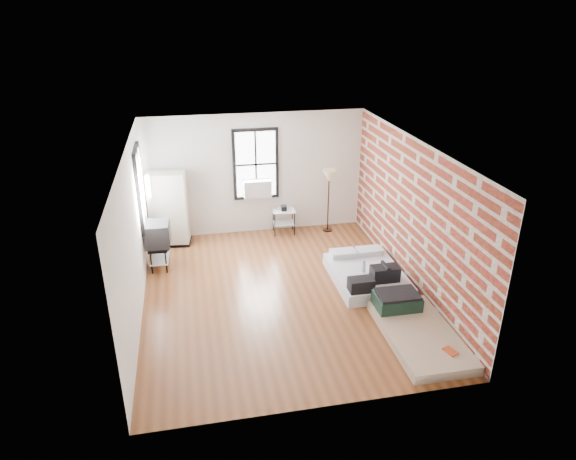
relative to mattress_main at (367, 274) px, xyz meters
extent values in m
plane|color=#5D3118|center=(-1.75, -0.13, -0.16)|extent=(6.00, 6.00, 0.00)
cube|color=silver|center=(-1.75, 2.87, 1.24)|extent=(5.00, 0.01, 2.80)
cube|color=silver|center=(-1.75, -3.13, 1.24)|extent=(5.00, 0.01, 2.80)
cube|color=silver|center=(-4.25, -0.13, 1.24)|extent=(0.01, 6.00, 2.80)
cube|color=maroon|center=(0.75, -0.13, 1.24)|extent=(0.02, 6.00, 2.80)
cube|color=white|center=(-1.75, -0.13, 2.64)|extent=(5.00, 6.00, 0.01)
cube|color=white|center=(-1.75, 2.82, 1.49)|extent=(0.90, 0.02, 1.50)
cube|color=black|center=(-2.23, 2.84, 1.49)|extent=(0.07, 0.08, 1.64)
cube|color=black|center=(-1.26, 2.84, 1.49)|extent=(0.07, 0.08, 1.64)
cube|color=black|center=(-1.75, 2.84, 2.28)|extent=(0.90, 0.08, 0.07)
cube|color=black|center=(-1.75, 2.84, 0.71)|extent=(0.90, 0.08, 0.07)
cube|color=black|center=(-1.75, 2.81, 1.49)|extent=(0.04, 0.02, 1.50)
cube|color=black|center=(-1.75, 2.81, 1.49)|extent=(0.90, 0.02, 0.04)
cube|color=white|center=(-1.75, 2.70, 0.96)|extent=(0.62, 0.30, 0.40)
cube|color=white|center=(-4.20, 1.67, 1.49)|extent=(0.02, 0.90, 1.50)
cube|color=black|center=(-4.22, 1.19, 1.49)|extent=(0.08, 0.07, 1.64)
cube|color=black|center=(-4.22, 2.16, 1.49)|extent=(0.08, 0.07, 1.64)
cube|color=black|center=(-4.22, 1.67, 2.28)|extent=(0.08, 0.90, 0.07)
cube|color=black|center=(-4.22, 1.67, 0.71)|extent=(0.08, 0.90, 0.07)
cube|color=black|center=(-4.19, 1.67, 1.49)|extent=(0.02, 0.04, 1.50)
cube|color=black|center=(-4.19, 1.67, 1.49)|extent=(0.02, 0.90, 0.04)
cube|color=silver|center=(0.00, 0.02, -0.04)|extent=(1.31, 1.78, 0.23)
cube|color=silver|center=(-0.27, 0.72, 0.13)|extent=(0.51, 0.33, 0.11)
cube|color=silver|center=(0.29, 0.72, 0.13)|extent=(0.51, 0.33, 0.11)
cube|color=black|center=(0.19, -0.40, 0.22)|extent=(0.51, 0.30, 0.28)
cylinder|color=black|center=(0.19, -0.40, 0.38)|extent=(0.08, 0.33, 0.07)
cube|color=black|center=(-0.37, -0.68, 0.20)|extent=(0.45, 0.28, 0.24)
cylinder|color=#A4BDD3|center=(-0.09, -0.03, 0.18)|extent=(0.07, 0.07, 0.21)
cylinder|color=blue|center=(-0.09, -0.03, 0.30)|extent=(0.03, 0.03, 0.03)
cube|color=tan|center=(0.20, -1.96, -0.08)|extent=(1.09, 2.05, 0.16)
cube|color=#153025|center=(0.10, -1.21, 0.12)|extent=(0.76, 0.54, 0.24)
cube|color=black|center=(0.10, -1.21, 0.26)|extent=(0.71, 0.50, 0.04)
cube|color=#AC3B1B|center=(0.42, -2.56, 0.02)|extent=(0.20, 0.25, 0.03)
cube|color=black|center=(-3.75, 2.52, -0.13)|extent=(0.89, 0.58, 0.06)
cube|color=beige|center=(-3.75, 2.52, 0.71)|extent=(0.85, 0.54, 1.61)
cylinder|color=black|center=(-1.39, 2.43, 0.13)|extent=(0.02, 0.02, 0.57)
cylinder|color=black|center=(-0.94, 2.40, 0.13)|extent=(0.02, 0.02, 0.57)
cylinder|color=black|center=(-1.37, 2.79, 0.13)|extent=(0.02, 0.02, 0.57)
cylinder|color=black|center=(-0.91, 2.75, 0.13)|extent=(0.02, 0.02, 0.57)
cube|color=silver|center=(-1.15, 2.59, 0.41)|extent=(0.55, 0.45, 0.02)
cube|color=silver|center=(-1.15, 2.59, 0.10)|extent=(0.52, 0.43, 0.02)
cube|color=black|center=(-1.15, 2.59, 0.48)|extent=(0.14, 0.19, 0.10)
cylinder|color=black|center=(-0.10, 2.52, -0.14)|extent=(0.22, 0.22, 0.03)
cylinder|color=black|center=(-0.10, 2.52, 0.52)|extent=(0.03, 0.03, 1.30)
cone|color=tan|center=(-0.10, 2.52, 1.21)|extent=(0.32, 0.32, 0.29)
cylinder|color=black|center=(-4.12, 1.16, 0.08)|extent=(0.03, 0.03, 0.48)
cylinder|color=black|center=(-3.84, 1.15, 0.08)|extent=(0.03, 0.03, 0.48)
cylinder|color=black|center=(-4.09, 1.74, 0.08)|extent=(0.03, 0.03, 0.48)
cylinder|color=black|center=(-3.81, 1.72, 0.08)|extent=(0.03, 0.03, 0.48)
cube|color=black|center=(-3.97, 1.44, 0.32)|extent=(0.42, 0.71, 0.03)
cube|color=silver|center=(-3.97, 1.44, 0.04)|extent=(0.40, 0.69, 0.02)
cube|color=black|center=(-3.97, 1.44, 0.58)|extent=(0.51, 0.58, 0.48)
cube|color=black|center=(-3.73, 1.43, 0.58)|extent=(0.04, 0.46, 0.38)
camera|label=1|loc=(-3.25, -8.28, 4.84)|focal=32.00mm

